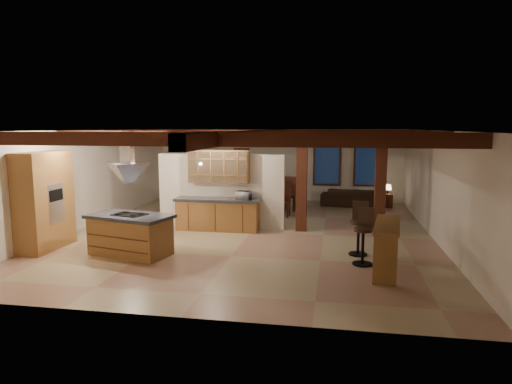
% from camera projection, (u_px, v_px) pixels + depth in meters
% --- Properties ---
extents(ground, '(12.00, 12.00, 0.00)m').
position_uv_depth(ground, '(251.00, 232.00, 13.08)').
color(ground, tan).
rests_on(ground, ground).
extents(room_walls, '(12.00, 12.00, 12.00)m').
position_uv_depth(room_walls, '(251.00, 171.00, 12.83)').
color(room_walls, silver).
rests_on(room_walls, ground).
extents(ceiling_beams, '(10.00, 12.00, 0.28)m').
position_uv_depth(ceiling_beams, '(251.00, 135.00, 12.69)').
color(ceiling_beams, '#401710').
rests_on(ceiling_beams, room_walls).
extents(timber_posts, '(2.50, 0.30, 2.90)m').
position_uv_depth(timber_posts, '(341.00, 171.00, 12.89)').
color(timber_posts, '#401710').
rests_on(timber_posts, ground).
extents(partition_wall, '(3.80, 0.18, 2.20)m').
position_uv_depth(partition_wall, '(221.00, 191.00, 13.58)').
color(partition_wall, silver).
rests_on(partition_wall, ground).
extents(pantry_cabinet, '(0.67, 1.60, 2.40)m').
position_uv_depth(pantry_cabinet, '(44.00, 201.00, 11.18)').
color(pantry_cabinet, brown).
rests_on(pantry_cabinet, ground).
extents(back_counter, '(2.50, 0.66, 0.94)m').
position_uv_depth(back_counter, '(218.00, 214.00, 13.29)').
color(back_counter, brown).
rests_on(back_counter, ground).
extents(upper_display_cabinet, '(1.80, 0.36, 0.95)m').
position_uv_depth(upper_display_cabinet, '(219.00, 167.00, 13.29)').
color(upper_display_cabinet, brown).
rests_on(upper_display_cabinet, partition_wall).
extents(range_hood, '(1.10, 1.10, 1.40)m').
position_uv_depth(range_hood, '(128.00, 180.00, 10.57)').
color(range_hood, silver).
rests_on(range_hood, room_walls).
extents(back_windows, '(2.70, 0.07, 1.70)m').
position_uv_depth(back_windows, '(347.00, 165.00, 18.17)').
color(back_windows, '#401710').
rests_on(back_windows, room_walls).
extents(framed_art, '(0.65, 0.05, 0.85)m').
position_uv_depth(framed_art, '(242.00, 158.00, 18.88)').
color(framed_art, '#401710').
rests_on(framed_art, room_walls).
extents(recessed_cans, '(3.16, 2.46, 0.03)m').
position_uv_depth(recessed_cans, '(135.00, 132.00, 11.22)').
color(recessed_cans, silver).
rests_on(recessed_cans, room_walls).
extents(kitchen_island, '(2.15, 1.50, 0.97)m').
position_uv_depth(kitchen_island, '(130.00, 234.00, 10.75)').
color(kitchen_island, brown).
rests_on(kitchen_island, ground).
extents(dining_table, '(2.06, 1.60, 0.64)m').
position_uv_depth(dining_table, '(267.00, 203.00, 16.15)').
color(dining_table, '#3E1D0F').
rests_on(dining_table, ground).
extents(sofa, '(2.39, 1.17, 0.67)m').
position_uv_depth(sofa, '(352.00, 197.00, 17.37)').
color(sofa, black).
rests_on(sofa, ground).
extents(microwave, '(0.48, 0.39, 0.23)m').
position_uv_depth(microwave, '(244.00, 195.00, 13.08)').
color(microwave, silver).
rests_on(microwave, back_counter).
extents(bar_counter, '(0.74, 2.01, 1.03)m').
position_uv_depth(bar_counter, '(387.00, 239.00, 9.45)').
color(bar_counter, brown).
rests_on(bar_counter, ground).
extents(side_table, '(0.46, 0.46, 0.52)m').
position_uv_depth(side_table, '(387.00, 201.00, 17.10)').
color(side_table, '#401710').
rests_on(side_table, ground).
extents(table_lamp, '(0.29, 0.29, 0.34)m').
position_uv_depth(table_lamp, '(388.00, 187.00, 17.03)').
color(table_lamp, black).
rests_on(table_lamp, side_table).
extents(bar_stool_a, '(0.47, 0.48, 1.25)m').
position_uv_depth(bar_stool_a, '(364.00, 236.00, 9.95)').
color(bar_stool_a, black).
rests_on(bar_stool_a, ground).
extents(bar_stool_b, '(0.44, 0.46, 1.25)m').
position_uv_depth(bar_stool_b, '(359.00, 228.00, 10.72)').
color(bar_stool_b, black).
rests_on(bar_stool_b, ground).
extents(dining_chairs, '(2.02, 2.02, 1.23)m').
position_uv_depth(dining_chairs, '(267.00, 195.00, 16.11)').
color(dining_chairs, '#401710').
rests_on(dining_chairs, ground).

